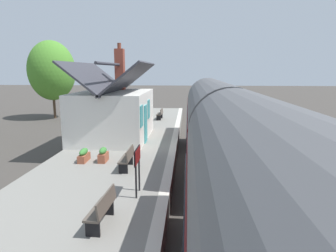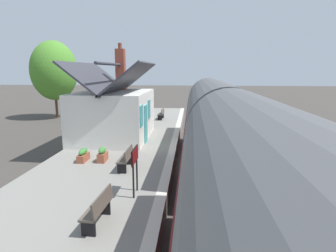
% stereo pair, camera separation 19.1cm
% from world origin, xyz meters
% --- Properties ---
extents(ground_plane, '(160.00, 160.00, 0.00)m').
position_xyz_m(ground_plane, '(0.00, 0.00, 0.00)').
color(ground_plane, '#423D38').
extents(platform, '(32.00, 5.77, 0.81)m').
position_xyz_m(platform, '(0.00, 3.88, 0.40)').
color(platform, gray).
rests_on(platform, ground).
extents(platform_edge_coping, '(32.00, 0.36, 0.02)m').
position_xyz_m(platform_edge_coping, '(0.00, 1.18, 0.82)').
color(platform_edge_coping, beige).
rests_on(platform_edge_coping, platform).
extents(rail_near, '(52.00, 0.08, 0.14)m').
position_xyz_m(rail_near, '(0.00, -1.62, 0.07)').
color(rail_near, gray).
rests_on(rail_near, ground).
extents(rail_far, '(52.00, 0.08, 0.14)m').
position_xyz_m(rail_far, '(0.00, -0.18, 0.07)').
color(rail_far, gray).
rests_on(rail_far, ground).
extents(train, '(31.93, 2.73, 4.32)m').
position_xyz_m(train, '(-10.96, -0.90, 2.22)').
color(train, black).
rests_on(train, ground).
extents(station_building, '(6.22, 4.25, 5.70)m').
position_xyz_m(station_building, '(1.76, 4.79, 2.34)').
color(station_building, white).
rests_on(station_building, platform).
extents(bench_near_building, '(1.42, 0.50, 0.88)m').
position_xyz_m(bench_near_building, '(-8.28, 2.61, 1.28)').
color(bench_near_building, brown).
rests_on(bench_near_building, platform).
extents(bench_by_lamp, '(1.40, 0.44, 0.88)m').
position_xyz_m(bench_by_lamp, '(-3.82, 2.87, 1.28)').
color(bench_by_lamp, brown).
rests_on(bench_by_lamp, platform).
extents(bench_platform_end, '(1.41, 0.48, 0.88)m').
position_xyz_m(bench_platform_end, '(8.71, 2.70, 1.28)').
color(bench_platform_end, brown).
rests_on(bench_platform_end, platform).
extents(planter_by_door, '(0.85, 0.32, 0.59)m').
position_xyz_m(planter_by_door, '(-2.93, 5.03, 1.09)').
color(planter_by_door, '#9E5138').
rests_on(planter_by_door, platform).
extents(planter_bench_right, '(0.53, 0.53, 0.81)m').
position_xyz_m(planter_bench_right, '(8.98, 4.04, 1.24)').
color(planter_bench_right, black).
rests_on(planter_bench_right, platform).
extents(planter_edge_far, '(0.70, 0.32, 0.65)m').
position_xyz_m(planter_edge_far, '(-2.90, 4.16, 1.12)').
color(planter_edge_far, '#9E5138').
rests_on(planter_edge_far, platform).
extents(station_sign_board, '(0.96, 0.06, 1.57)m').
position_xyz_m(station_sign_board, '(-6.28, 2.03, 2.00)').
color(station_sign_board, black).
rests_on(station_sign_board, platform).
extents(tree_behind_building, '(4.63, 4.54, 7.71)m').
position_xyz_m(tree_behind_building, '(13.50, 13.94, 4.77)').
color(tree_behind_building, '#4C3828').
rests_on(tree_behind_building, ground).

